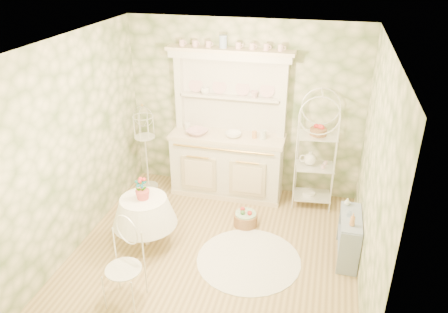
% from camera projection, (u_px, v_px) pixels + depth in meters
% --- Properties ---
extents(floor, '(3.60, 3.60, 0.00)m').
position_uv_depth(floor, '(215.00, 252.00, 5.71)').
color(floor, tan).
rests_on(floor, ground).
extents(ceiling, '(3.60, 3.60, 0.00)m').
position_uv_depth(ceiling, '(212.00, 43.00, 4.53)').
color(ceiling, white).
rests_on(ceiling, floor).
extents(wall_left, '(3.60, 3.60, 0.00)m').
position_uv_depth(wall_left, '(76.00, 144.00, 5.51)').
color(wall_left, beige).
rests_on(wall_left, floor).
extents(wall_right, '(3.60, 3.60, 0.00)m').
position_uv_depth(wall_right, '(374.00, 177.00, 4.73)').
color(wall_right, beige).
rests_on(wall_right, floor).
extents(wall_back, '(3.60, 3.60, 0.00)m').
position_uv_depth(wall_back, '(244.00, 109.00, 6.69)').
color(wall_back, beige).
rests_on(wall_back, floor).
extents(wall_front, '(3.60, 3.60, 0.00)m').
position_uv_depth(wall_front, '(156.00, 254.00, 3.55)').
color(wall_front, beige).
rests_on(wall_front, floor).
extents(kitchen_dresser, '(1.87, 0.61, 2.29)m').
position_uv_depth(kitchen_dresser, '(227.00, 127.00, 6.58)').
color(kitchen_dresser, white).
rests_on(kitchen_dresser, floor).
extents(bakers_rack, '(0.58, 0.44, 1.73)m').
position_uv_depth(bakers_rack, '(316.00, 153.00, 6.39)').
color(bakers_rack, white).
rests_on(bakers_rack, floor).
extents(side_shelf, '(0.32, 0.74, 0.62)m').
position_uv_depth(side_shelf, '(349.00, 237.00, 5.48)').
color(side_shelf, '#91A0B9').
rests_on(side_shelf, floor).
extents(round_table, '(0.77, 0.77, 0.68)m').
position_uv_depth(round_table, '(145.00, 223.00, 5.71)').
color(round_table, white).
rests_on(round_table, floor).
extents(cafe_chair, '(0.60, 0.60, 1.01)m').
position_uv_depth(cafe_chair, '(123.00, 265.00, 4.71)').
color(cafe_chair, white).
rests_on(cafe_chair, floor).
extents(birdcage_stand, '(0.38, 0.38, 1.48)m').
position_uv_depth(birdcage_stand, '(146.00, 147.00, 6.90)').
color(birdcage_stand, white).
rests_on(birdcage_stand, floor).
extents(floor_basket, '(0.35, 0.35, 0.21)m').
position_uv_depth(floor_basket, '(246.00, 219.00, 6.21)').
color(floor_basket, '#976A44').
rests_on(floor_basket, floor).
extents(lace_rug, '(1.35, 1.35, 0.01)m').
position_uv_depth(lace_rug, '(249.00, 260.00, 5.55)').
color(lace_rug, white).
rests_on(lace_rug, floor).
extents(bowl_floral, '(0.42, 0.42, 0.08)m').
position_uv_depth(bowl_floral, '(197.00, 134.00, 6.65)').
color(bowl_floral, white).
rests_on(bowl_floral, kitchen_dresser).
extents(bowl_white, '(0.26, 0.26, 0.08)m').
position_uv_depth(bowl_white, '(233.00, 136.00, 6.57)').
color(bowl_white, white).
rests_on(bowl_white, kitchen_dresser).
extents(cup_left, '(0.17, 0.17, 0.10)m').
position_uv_depth(cup_left, '(205.00, 92.00, 6.59)').
color(cup_left, white).
rests_on(cup_left, kitchen_dresser).
extents(cup_right, '(0.14, 0.14, 0.10)m').
position_uv_depth(cup_right, '(254.00, 96.00, 6.44)').
color(cup_right, white).
rests_on(cup_right, kitchen_dresser).
extents(potted_geranium, '(0.18, 0.15, 0.29)m').
position_uv_depth(potted_geranium, '(141.00, 189.00, 5.48)').
color(potted_geranium, '#3F7238').
rests_on(potted_geranium, round_table).
extents(bottle_amber, '(0.08, 0.08, 0.16)m').
position_uv_depth(bottle_amber, '(352.00, 221.00, 5.16)').
color(bottle_amber, tan).
rests_on(bottle_amber, side_shelf).
extents(bottle_blue, '(0.05, 0.05, 0.10)m').
position_uv_depth(bottle_blue, '(349.00, 214.00, 5.34)').
color(bottle_blue, '#8FAAD1').
rests_on(bottle_blue, side_shelf).
extents(bottle_glass, '(0.10, 0.10, 0.10)m').
position_uv_depth(bottle_glass, '(347.00, 203.00, 5.58)').
color(bottle_glass, silver).
rests_on(bottle_glass, side_shelf).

